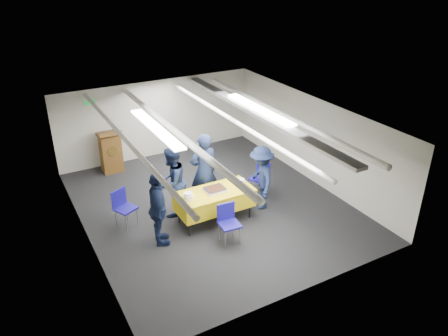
{
  "coord_description": "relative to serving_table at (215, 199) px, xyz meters",
  "views": [
    {
      "loc": [
        -4.2,
        -8.24,
        5.6
      ],
      "look_at": [
        0.23,
        -0.2,
        1.05
      ],
      "focal_mm": 35.0,
      "sensor_mm": 36.0,
      "label": 1
    }
  ],
  "objects": [
    {
      "name": "ground",
      "position": [
        0.26,
        0.64,
        -0.56
      ],
      "size": [
        7.0,
        7.0,
        0.0
      ],
      "primitive_type": "plane",
      "color": "black",
      "rests_on": "ground"
    },
    {
      "name": "room_shell",
      "position": [
        0.35,
        1.05,
        1.25
      ],
      "size": [
        6.0,
        7.0,
        2.3
      ],
      "color": "#BCB8AA",
      "rests_on": "ground"
    },
    {
      "name": "serving_table",
      "position": [
        0.0,
        0.0,
        0.0
      ],
      "size": [
        1.78,
        0.83,
        0.77
      ],
      "color": "black",
      "rests_on": "ground"
    },
    {
      "name": "sheet_cake",
      "position": [
        0.02,
        0.01,
        0.25
      ],
      "size": [
        0.47,
        0.36,
        0.08
      ],
      "color": "white",
      "rests_on": "serving_table"
    },
    {
      "name": "plate_stack_left",
      "position": [
        -0.67,
        -0.05,
        0.29
      ],
      "size": [
        0.22,
        0.22,
        0.17
      ],
      "color": "white",
      "rests_on": "serving_table"
    },
    {
      "name": "plate_stack_right",
      "position": [
        0.64,
        -0.05,
        0.29
      ],
      "size": [
        0.23,
        0.23,
        0.17
      ],
      "color": "white",
      "rests_on": "serving_table"
    },
    {
      "name": "podium",
      "position": [
        -1.34,
        3.69,
        0.05
      ],
      "size": [
        0.62,
        0.53,
        1.25
      ],
      "color": "brown",
      "rests_on": "ground"
    },
    {
      "name": "chair_near",
      "position": [
        -0.11,
        -0.82,
        -0.03
      ],
      "size": [
        0.45,
        0.45,
        0.87
      ],
      "color": "gray",
      "rests_on": "ground"
    },
    {
      "name": "chair_right",
      "position": [
        1.64,
        0.58,
        -0.03
      ],
      "size": [
        0.55,
        0.55,
        0.87
      ],
      "color": "gray",
      "rests_on": "ground"
    },
    {
      "name": "chair_left",
      "position": [
        -1.88,
        0.85,
        -0.03
      ],
      "size": [
        0.56,
        0.56,
        0.87
      ],
      "color": "gray",
      "rests_on": "ground"
    },
    {
      "name": "sailor_a",
      "position": [
        0.1,
        0.73,
        0.38
      ],
      "size": [
        0.7,
        0.48,
        1.88
      ],
      "primitive_type": "imported",
      "rotation": [
        0.0,
        0.0,
        3.1
      ],
      "color": "black",
      "rests_on": "ground"
    },
    {
      "name": "sailor_b",
      "position": [
        -0.72,
        0.74,
        0.29
      ],
      "size": [
        1.04,
        1.0,
        1.7
      ],
      "primitive_type": "imported",
      "rotation": [
        0.0,
        0.0,
        3.75
      ],
      "color": "black",
      "rests_on": "ground"
    },
    {
      "name": "sailor_c",
      "position": [
        -1.43,
        -0.21,
        0.27
      ],
      "size": [
        0.66,
        1.05,
        1.67
      ],
      "primitive_type": "imported",
      "rotation": [
        0.0,
        0.0,
        1.3
      ],
      "color": "black",
      "rests_on": "ground"
    },
    {
      "name": "sailor_d",
      "position": [
        1.26,
        0.01,
        0.23
      ],
      "size": [
        0.86,
        1.15,
        1.59
      ],
      "primitive_type": "imported",
      "rotation": [
        0.0,
        0.0,
        -1.87
      ],
      "color": "black",
      "rests_on": "ground"
    }
  ]
}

